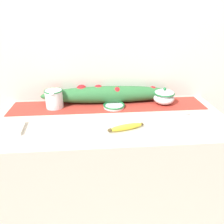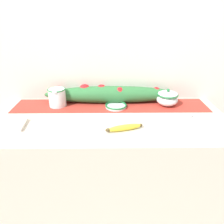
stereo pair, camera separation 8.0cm
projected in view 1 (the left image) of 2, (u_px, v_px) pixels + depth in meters
name	position (u px, v px, depth m)	size (l,w,h in m)	color
ground_plane	(111.00, 223.00, 1.63)	(12.00, 12.00, 0.00)	#B2A899
countertop	(111.00, 177.00, 1.44)	(1.36, 0.61, 0.87)	beige
back_wall	(107.00, 51.00, 1.42)	(2.16, 0.04, 2.40)	silver
table_runner	(109.00, 106.00, 1.43)	(1.25, 0.22, 0.00)	#B23328
cream_pitcher	(54.00, 98.00, 1.37)	(0.11, 0.13, 0.12)	white
sugar_bowl	(164.00, 97.00, 1.43)	(0.14, 0.14, 0.11)	white
small_dish	(114.00, 106.00, 1.39)	(0.14, 0.14, 0.02)	white
banana	(126.00, 127.00, 1.13)	(0.20, 0.08, 0.03)	yellow
spoon	(186.00, 114.00, 1.30)	(0.16, 0.06, 0.01)	#B7B7BC
napkin_stack	(10.00, 129.00, 1.13)	(0.14, 0.14, 0.02)	silver
poinsettia_garland	(107.00, 94.00, 1.45)	(0.88, 0.12, 0.12)	#2D6B38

